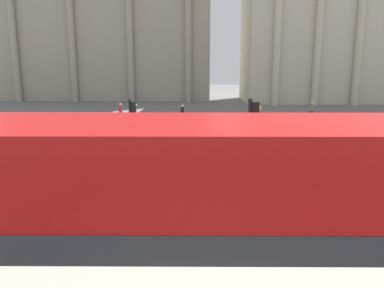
# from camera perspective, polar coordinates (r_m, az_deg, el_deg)

# --- Properties ---
(double_decker_bus) EXTENTS (10.50, 2.72, 4.08)m
(double_decker_bus) POSITION_cam_1_polar(r_m,az_deg,el_deg) (6.49, 1.72, -12.56)
(double_decker_bus) COLOR black
(double_decker_bus) RESTS_ON ground_plane
(plaza_building_left) EXTENTS (30.62, 16.55, 23.90)m
(plaza_building_left) POSITION_cam_1_polar(r_m,az_deg,el_deg) (62.80, -12.04, 17.95)
(plaza_building_left) COLOR #A39984
(plaza_building_left) RESTS_ON ground_plane
(plaza_building_right) EXTENTS (32.52, 12.58, 26.33)m
(plaza_building_right) POSITION_cam_1_polar(r_m,az_deg,el_deg) (59.67, 24.53, 18.69)
(plaza_building_right) COLOR beige
(plaza_building_right) RESTS_ON ground_plane
(traffic_light_near) EXTENTS (0.42, 0.24, 3.96)m
(traffic_light_near) POSITION_cam_1_polar(r_m,az_deg,el_deg) (12.22, 9.01, 0.41)
(traffic_light_near) COLOR black
(traffic_light_near) RESTS_ON ground_plane
(traffic_light_mid) EXTENTS (0.42, 0.24, 3.46)m
(traffic_light_mid) POSITION_cam_1_polar(r_m,az_deg,el_deg) (17.69, -9.11, 2.91)
(traffic_light_mid) COLOR black
(traffic_light_mid) RESTS_ON ground_plane
(pedestrian_red) EXTENTS (0.32, 0.32, 1.72)m
(pedestrian_red) POSITION_cam_1_polar(r_m,az_deg,el_deg) (34.10, -10.84, 4.91)
(pedestrian_red) COLOR #282B33
(pedestrian_red) RESTS_ON ground_plane
(pedestrian_black) EXTENTS (0.32, 0.32, 1.64)m
(pedestrian_black) POSITION_cam_1_polar(r_m,az_deg,el_deg) (32.97, -1.48, 4.80)
(pedestrian_black) COLOR #282B33
(pedestrian_black) RESTS_ON ground_plane
(pedestrian_olive) EXTENTS (0.32, 0.32, 1.65)m
(pedestrian_olive) POSITION_cam_1_polar(r_m,az_deg,el_deg) (37.39, 17.75, 5.08)
(pedestrian_olive) COLOR #282B33
(pedestrian_olive) RESTS_ON ground_plane
(pedestrian_white) EXTENTS (0.32, 0.32, 1.74)m
(pedestrian_white) POSITION_cam_1_polar(r_m,az_deg,el_deg) (23.87, 12.92, 1.96)
(pedestrian_white) COLOR #282B33
(pedestrian_white) RESTS_ON ground_plane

